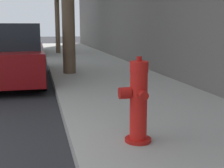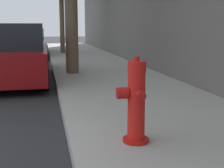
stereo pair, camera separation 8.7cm
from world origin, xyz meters
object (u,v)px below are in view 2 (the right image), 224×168
(parked_car_near, at_px, (10,54))
(parked_car_mid, at_px, (27,43))
(fire_hydrant, at_px, (136,103))
(parked_car_far, at_px, (28,37))

(parked_car_near, xyz_separation_m, parked_car_mid, (0.05, 6.77, -0.06))
(parked_car_near, height_order, parked_car_mid, parked_car_near)
(fire_hydrant, distance_m, parked_car_mid, 11.86)
(parked_car_near, relative_size, parked_car_mid, 0.92)
(parked_car_near, distance_m, parked_car_mid, 6.77)
(fire_hydrant, xyz_separation_m, parked_car_far, (-1.93, 18.42, 0.07))
(parked_car_near, bearing_deg, fire_hydrant, -70.72)
(parked_car_near, bearing_deg, parked_car_mid, 89.55)
(fire_hydrant, xyz_separation_m, parked_car_near, (-1.74, 4.98, 0.11))
(fire_hydrant, distance_m, parked_car_far, 18.52)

